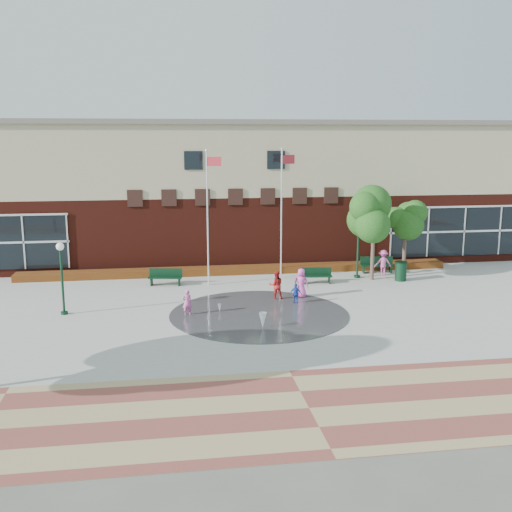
{
  "coord_description": "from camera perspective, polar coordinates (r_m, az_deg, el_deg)",
  "views": [
    {
      "loc": [
        -4.15,
        -23.67,
        8.24
      ],
      "look_at": [
        0.0,
        4.0,
        2.6
      ],
      "focal_mm": 42.0,
      "sensor_mm": 36.0,
      "label": 1
    }
  ],
  "objects": [
    {
      "name": "flagpole_left",
      "position": [
        32.92,
        -4.58,
        4.31
      ],
      "size": [
        0.84,
        0.37,
        7.54
      ],
      "rotation": [
        0.0,
        0.0,
        -0.36
      ],
      "color": "white",
      "rests_on": "ground"
    },
    {
      "name": "splash_pad",
      "position": [
        28.21,
        0.3,
        -5.57
      ],
      "size": [
        8.4,
        8.4,
        0.01
      ],
      "primitive_type": "cylinder",
      "color": "#383A3D",
      "rests_on": "ground"
    },
    {
      "name": "bench_mid",
      "position": [
        34.07,
        5.76,
        -2.16
      ],
      "size": [
        1.8,
        0.66,
        0.89
      ],
      "rotation": [
        0.0,
        0.0,
        -0.1
      ],
      "color": "black",
      "rests_on": "ground"
    },
    {
      "name": "person_bench",
      "position": [
        36.54,
        12.0,
        -0.63
      ],
      "size": [
        1.07,
        0.68,
        1.56
      ],
      "primitive_type": "imported",
      "rotation": [
        0.0,
        0.0,
        3.04
      ],
      "color": "pink",
      "rests_on": "ground"
    },
    {
      "name": "lamp_right",
      "position": [
        35.32,
        9.72,
        1.69
      ],
      "size": [
        0.41,
        0.41,
        3.84
      ],
      "color": "black",
      "rests_on": "ground"
    },
    {
      "name": "adult_pink",
      "position": [
        31.0,
        4.32,
        -2.58
      ],
      "size": [
        0.88,
        0.74,
        1.54
      ],
      "primitive_type": "imported",
      "rotation": [
        0.0,
        0.0,
        2.75
      ],
      "color": "#F253BC",
      "rests_on": "ground"
    },
    {
      "name": "paver_band",
      "position": [
        19.05,
        5.07,
        -14.27
      ],
      "size": [
        46.0,
        6.0,
        0.01
      ],
      "primitive_type": "cube",
      "color": "brown",
      "rests_on": "ground"
    },
    {
      "name": "lamp_left",
      "position": [
        29.07,
        -18.03,
        -1.3
      ],
      "size": [
        0.36,
        0.36,
        3.43
      ],
      "color": "black",
      "rests_on": "ground"
    },
    {
      "name": "child_blue",
      "position": [
        29.87,
        3.81,
        -3.61
      ],
      "size": [
        0.65,
        0.52,
        1.03
      ],
      "primitive_type": "imported",
      "rotation": [
        0.0,
        0.0,
        2.62
      ],
      "color": "#1F43A8",
      "rests_on": "ground"
    },
    {
      "name": "plaza_concrete",
      "position": [
        29.16,
        0.0,
        -5.01
      ],
      "size": [
        46.0,
        18.0,
        0.01
      ],
      "primitive_type": "cube",
      "color": "#A8A8A0",
      "rests_on": "ground"
    },
    {
      "name": "ground",
      "position": [
        25.4,
        1.35,
        -7.53
      ],
      "size": [
        120.0,
        120.0,
        0.0
      ],
      "primitive_type": "plane",
      "color": "#666056",
      "rests_on": "ground"
    },
    {
      "name": "water_jet_b",
      "position": [
        28.54,
        -3.49,
        -5.4
      ],
      "size": [
        0.17,
        0.17,
        0.39
      ],
      "primitive_type": "cone",
      "rotation": [
        3.14,
        0.0,
        0.0
      ],
      "color": "white",
      "rests_on": "ground"
    },
    {
      "name": "tree_mid",
      "position": [
        34.83,
        11.19,
        3.98
      ],
      "size": [
        3.16,
        3.16,
        5.32
      ],
      "color": "#4B372F",
      "rests_on": "ground"
    },
    {
      "name": "flower_bed",
      "position": [
        36.45,
        -1.77,
        -1.67
      ],
      "size": [
        26.0,
        1.2,
        0.4
      ],
      "primitive_type": "cube",
      "color": "#990809",
      "rests_on": "ground"
    },
    {
      "name": "child_splash",
      "position": [
        28.09,
        -6.58,
        -4.42
      ],
      "size": [
        0.48,
        0.34,
        1.24
      ],
      "primitive_type": "imported",
      "rotation": [
        0.0,
        0.0,
        3.25
      ],
      "color": "pink",
      "rests_on": "ground"
    },
    {
      "name": "flagpole_right",
      "position": [
        35.56,
        2.5,
        4.91
      ],
      "size": [
        0.9,
        0.35,
        7.57
      ],
      "rotation": [
        0.0,
        0.0,
        0.31
      ],
      "color": "white",
      "rests_on": "ground"
    },
    {
      "name": "adult_red",
      "position": [
        30.58,
        1.93,
        -2.79
      ],
      "size": [
        0.74,
        0.59,
        1.49
      ],
      "primitive_type": "imported",
      "rotation": [
        0.0,
        0.0,
        3.11
      ],
      "color": "red",
      "rests_on": "ground"
    },
    {
      "name": "trash_can",
      "position": [
        35.45,
        13.62,
        -1.41
      ],
      "size": [
        0.7,
        0.7,
        1.14
      ],
      "color": "black",
      "rests_on": "ground"
    },
    {
      "name": "bench_left",
      "position": [
        33.85,
        -8.62,
        -2.3
      ],
      "size": [
        1.92,
        0.83,
        0.94
      ],
      "rotation": [
        0.0,
        0.0,
        -0.17
      ],
      "color": "black",
      "rests_on": "ground"
    },
    {
      "name": "tree_small_right",
      "position": [
        37.85,
        14.08,
        3.29
      ],
      "size": [
        2.5,
        2.5,
        4.28
      ],
      "color": "#4B372F",
      "rests_on": "ground"
    },
    {
      "name": "library_building",
      "position": [
        41.51,
        -2.78,
        6.41
      ],
      "size": [
        44.4,
        10.4,
        9.2
      ],
      "color": "#4F180F",
      "rests_on": "ground"
    },
    {
      "name": "bench_right",
      "position": [
        37.2,
        11.45,
        -1.12
      ],
      "size": [
        2.04,
        0.81,
        1.0
      ],
      "rotation": [
        0.0,
        0.0,
        -0.13
      ],
      "color": "black",
      "rests_on": "ground"
    },
    {
      "name": "water_jet_a",
      "position": [
        26.21,
        0.65,
        -6.92
      ],
      "size": [
        0.35,
        0.35,
        0.68
      ],
      "primitive_type": "cone",
      "rotation": [
        3.14,
        0.0,
        0.0
      ],
      "color": "white",
      "rests_on": "ground"
    }
  ]
}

